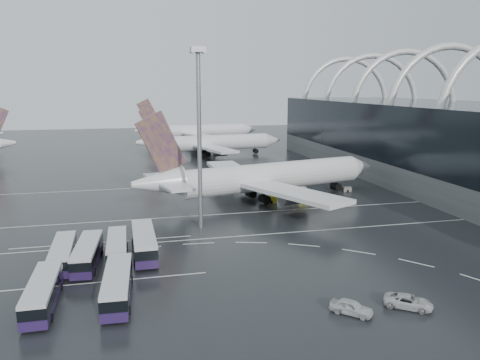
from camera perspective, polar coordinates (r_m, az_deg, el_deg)
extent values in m
plane|color=black|center=(80.59, 1.05, -6.32)|extent=(420.00, 420.00, 0.00)
cube|color=slate|center=(126.21, 26.97, 0.33)|extent=(42.00, 160.00, 6.00)
torus|color=silver|center=(128.25, 23.90, 7.53)|extent=(33.80, 1.80, 33.80)
torus|color=silver|center=(143.87, 19.34, 8.18)|extent=(33.80, 1.80, 33.80)
torus|color=silver|center=(160.23, 15.69, 8.66)|extent=(33.80, 1.80, 33.80)
torus|color=silver|center=(177.11, 12.71, 9.03)|extent=(33.80, 1.80, 33.80)
cube|color=silver|center=(78.74, 1.41, -6.75)|extent=(120.00, 0.25, 0.01)
cube|color=silver|center=(91.78, -0.80, -4.10)|extent=(120.00, 0.25, 0.01)
cube|color=silver|center=(118.50, -3.72, -0.56)|extent=(120.00, 0.25, 0.01)
cube|color=silver|center=(63.52, -17.06, -11.85)|extent=(28.00, 0.25, 0.01)
cube|color=silver|center=(78.48, -16.34, -7.29)|extent=(28.00, 0.25, 0.01)
cylinder|color=white|center=(102.43, 4.16, 0.49)|extent=(42.68, 15.98, 5.90)
cone|color=white|center=(116.76, 14.41, 1.51)|extent=(7.35, 7.20, 5.90)
cone|color=white|center=(91.57, -10.06, -0.32)|extent=(11.30, 8.18, 5.90)
cube|color=#391763|center=(90.66, -9.61, 4.41)|extent=(9.66, 2.96, 12.51)
cube|color=white|center=(92.17, -8.86, -0.20)|extent=(8.86, 18.89, 0.51)
cube|color=white|center=(89.91, 6.15, -1.48)|extent=(17.55, 26.00, 0.81)
cube|color=white|center=(111.59, -1.03, 1.11)|extent=(7.99, 25.68, 0.81)
cylinder|color=gray|center=(94.86, 6.49, -1.94)|extent=(6.27, 4.71, 3.46)
cylinder|color=gray|center=(110.20, 1.22, 0.01)|extent=(6.27, 4.71, 3.46)
cube|color=black|center=(101.27, 2.16, -1.97)|extent=(13.43, 9.27, 2.24)
cylinder|color=white|center=(167.30, -2.94, 4.60)|extent=(37.72, 8.15, 5.38)
cone|color=white|center=(173.90, 3.95, 4.85)|extent=(5.95, 5.78, 5.38)
cone|color=white|center=(162.95, -10.94, 4.56)|extent=(9.66, 6.06, 5.38)
cube|color=#391763|center=(162.40, -10.71, 6.98)|extent=(8.96, 1.22, 11.41)
cube|color=white|center=(163.16, -10.29, 4.59)|extent=(5.41, 16.97, 0.46)
cube|color=white|center=(155.30, -3.19, 3.87)|extent=(12.73, 24.09, 0.74)
cube|color=white|center=(177.71, -5.05, 4.80)|extent=(9.56, 23.87, 0.74)
cylinder|color=gray|center=(159.34, -2.50, 3.46)|extent=(5.32, 3.53, 3.16)
cylinder|color=gray|center=(175.39, -3.92, 4.18)|extent=(5.32, 3.53, 3.16)
cube|color=black|center=(166.90, -4.16, 3.29)|extent=(11.55, 6.75, 2.04)
cylinder|color=white|center=(207.57, -4.69, 5.98)|extent=(38.55, 8.65, 5.70)
cone|color=white|center=(213.59, 1.12, 6.17)|extent=(6.32, 6.14, 5.70)
cone|color=white|center=(203.45, -11.33, 5.97)|extent=(10.24, 6.45, 5.70)
cube|color=#391763|center=(203.03, -11.13, 8.03)|extent=(9.49, 1.32, 12.09)
cube|color=white|center=(203.68, -10.78, 6.00)|extent=(5.78, 17.98, 0.49)
cube|color=white|center=(194.83, -4.99, 5.45)|extent=(13.56, 25.52, 0.79)
cube|color=white|center=(218.76, -6.43, 6.07)|extent=(10.05, 25.27, 0.79)
cylinder|color=gray|center=(199.02, -4.37, 5.07)|extent=(5.65, 3.75, 3.34)
cylinder|color=gray|center=(216.18, -5.47, 5.56)|extent=(5.65, 3.75, 3.34)
cube|color=black|center=(207.13, -5.73, 4.86)|extent=(12.25, 7.19, 2.16)
cone|color=white|center=(174.59, -27.21, 3.99)|extent=(10.55, 7.71, 5.49)
cube|color=#21143F|center=(70.54, -20.75, -8.99)|extent=(3.07, 12.40, 1.04)
cube|color=black|center=(70.16, -20.81, -8.12)|extent=(3.12, 12.16, 1.23)
cube|color=silver|center=(69.90, -20.86, -7.48)|extent=(3.07, 12.40, 0.43)
cylinder|color=black|center=(66.85, -19.92, -10.42)|extent=(0.36, 0.96, 0.95)
cylinder|color=black|center=(67.17, -22.20, -10.48)|extent=(0.36, 0.96, 0.95)
cylinder|color=black|center=(74.23, -19.40, -8.19)|extent=(0.36, 0.96, 0.95)
cylinder|color=black|center=(74.52, -21.44, -8.26)|extent=(0.36, 0.96, 0.95)
cube|color=#21143F|center=(69.44, -18.07, -9.11)|extent=(3.60, 12.76, 1.07)
cube|color=black|center=(69.05, -18.13, -8.21)|extent=(3.64, 12.51, 1.26)
cube|color=silver|center=(68.78, -18.18, -7.54)|extent=(3.60, 12.76, 0.44)
cylinder|color=black|center=(65.65, -17.37, -10.64)|extent=(0.40, 0.99, 0.97)
cylinder|color=black|center=(66.08, -19.73, -10.65)|extent=(0.40, 0.99, 0.97)
cylinder|color=black|center=(73.14, -16.55, -8.29)|extent=(0.40, 0.99, 0.97)
cylinder|color=black|center=(73.53, -18.66, -8.32)|extent=(0.40, 0.99, 0.97)
cube|color=#21143F|center=(71.00, -14.72, -8.49)|extent=(2.76, 12.05, 1.02)
cube|color=black|center=(70.63, -14.77, -7.65)|extent=(2.81, 11.81, 1.20)
cube|color=silver|center=(70.38, -14.80, -7.02)|extent=(2.76, 12.05, 0.42)
cylinder|color=black|center=(67.48, -13.65, -9.84)|extent=(0.33, 0.93, 0.93)
cylinder|color=black|center=(67.57, -15.86, -9.93)|extent=(0.33, 0.93, 0.93)
cylinder|color=black|center=(74.73, -13.66, -7.73)|extent=(0.33, 0.93, 0.93)
cylinder|color=black|center=(74.80, -15.66, -7.81)|extent=(0.33, 0.93, 0.93)
cube|color=#21143F|center=(71.34, -11.59, -8.14)|extent=(3.39, 14.00, 1.18)
cube|color=black|center=(70.93, -11.64, -7.16)|extent=(3.45, 13.72, 1.39)
cube|color=silver|center=(70.64, -11.67, -6.43)|extent=(3.39, 14.00, 0.48)
cylinder|color=black|center=(67.38, -10.09, -9.65)|extent=(0.40, 1.08, 1.07)
cylinder|color=black|center=(67.27, -12.66, -9.80)|extent=(0.40, 1.08, 1.07)
cylinder|color=black|center=(75.77, -10.62, -7.27)|extent=(0.40, 1.08, 1.07)
cylinder|color=black|center=(75.66, -12.90, -7.39)|extent=(0.40, 1.08, 1.07)
cube|color=#21143F|center=(58.87, -22.86, -13.26)|extent=(2.88, 12.63, 1.07)
cube|color=black|center=(58.41, -22.95, -12.22)|extent=(2.94, 12.37, 1.26)
cube|color=silver|center=(58.09, -23.01, -11.45)|extent=(2.88, 12.63, 0.44)
cylinder|color=black|center=(55.21, -22.07, -15.33)|extent=(0.34, 0.97, 0.97)
cylinder|color=black|center=(55.70, -24.91, -15.32)|extent=(0.34, 0.97, 0.97)
cylinder|color=black|center=(62.47, -21.00, -12.05)|extent=(0.34, 0.97, 0.97)
cylinder|color=black|center=(62.91, -23.49, -12.08)|extent=(0.34, 0.97, 0.97)
cube|color=#21143F|center=(58.04, -14.68, -13.03)|extent=(3.43, 13.22, 1.11)
cube|color=black|center=(57.55, -14.75, -11.93)|extent=(3.48, 12.96, 1.31)
cube|color=silver|center=(57.21, -14.79, -11.12)|extent=(3.43, 13.22, 0.45)
cylinder|color=black|center=(54.33, -13.40, -15.20)|extent=(0.39, 1.02, 1.01)
cylinder|color=black|center=(54.55, -16.46, -15.25)|extent=(0.39, 1.02, 1.01)
cylinder|color=black|center=(61.95, -13.11, -11.74)|extent=(0.39, 1.02, 1.01)
cylinder|color=black|center=(62.15, -15.75, -11.81)|extent=(0.39, 1.02, 1.01)
imported|color=silver|center=(57.51, 19.83, -13.77)|extent=(5.75, 5.08, 1.48)
imported|color=silver|center=(54.35, 13.41, -14.84)|extent=(4.71, 4.59, 1.60)
cylinder|color=gray|center=(80.02, -4.97, 4.53)|extent=(0.75, 0.75, 30.04)
cube|color=gray|center=(79.66, -5.17, 15.55)|extent=(2.36, 2.36, 0.86)
cube|color=silver|center=(79.64, -5.16, 15.32)|extent=(2.15, 2.15, 0.43)
cube|color=gold|center=(102.74, 7.63, -2.14)|extent=(2.36, 1.40, 1.29)
cube|color=gold|center=(100.18, 3.74, -2.40)|extent=(2.46, 1.46, 1.34)
cube|color=slate|center=(113.56, 12.88, -1.08)|extent=(1.98, 1.17, 1.08)
cube|color=gold|center=(115.19, 4.61, -0.58)|extent=(2.49, 1.47, 1.36)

